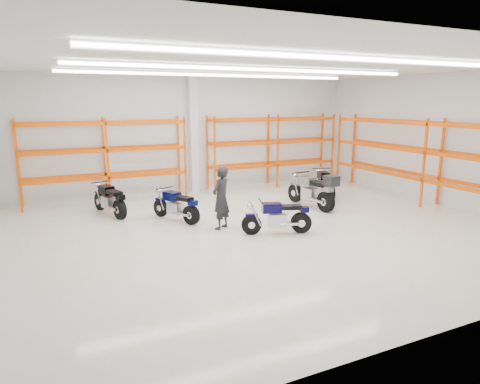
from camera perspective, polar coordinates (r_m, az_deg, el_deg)
name	(u,v)px	position (r m, az deg, el deg)	size (l,w,h in m)	color
ground	(264,230)	(12.13, 3.23, -5.05)	(14.00, 14.00, 0.00)	silver
room_shell	(265,112)	(11.61, 3.36, 10.65)	(14.02, 12.02, 4.51)	silver
motorcycle_main	(280,218)	(11.71, 5.33, -3.44)	(1.88, 0.88, 0.95)	black
motorcycle_back_a	(110,200)	(14.14, -16.91, -1.08)	(0.84, 2.01, 1.01)	black
motorcycle_back_b	(177,206)	(13.01, -8.37, -1.91)	(0.97, 1.84, 0.96)	black
motorcycle_back_c	(314,191)	(14.60, 9.83, 0.14)	(0.76, 2.40, 1.23)	black
motorcycle_back_d	(325,185)	(16.23, 11.28, 0.92)	(0.98, 2.05, 1.04)	black
standing_man	(221,198)	(12.00, -2.54, -0.79)	(0.65, 0.43, 1.79)	black
structural_column	(193,135)	(16.97, -6.24, 7.57)	(0.32, 0.32, 4.50)	white
pallet_racking_back_left	(106,152)	(15.88, -17.47, 5.09)	(5.67, 0.87, 3.00)	#EC4800
pallet_racking_back_right	(273,144)	(18.12, 4.42, 6.42)	(5.67, 0.87, 3.00)	#EC4800
pallet_racking_side	(433,154)	(15.87, 24.37, 4.67)	(0.87, 9.07, 3.00)	#EC4800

